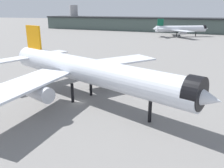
# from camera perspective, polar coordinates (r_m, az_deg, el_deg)

# --- Properties ---
(ground) EXTENTS (900.00, 900.00, 0.00)m
(ground) POSITION_cam_1_polar(r_m,az_deg,el_deg) (53.39, -8.20, -4.52)
(ground) COLOR slate
(airliner_near_gate) EXTENTS (53.94, 48.21, 16.03)m
(airliner_near_gate) POSITION_cam_1_polar(r_m,az_deg,el_deg) (51.94, -5.94, 3.15)
(airliner_near_gate) COLOR silver
(airliner_near_gate) RESTS_ON ground
(airliner_far_taxiway) EXTENTS (42.04, 37.49, 13.27)m
(airliner_far_taxiway) POSITION_cam_1_polar(r_m,az_deg,el_deg) (188.93, 16.39, 12.80)
(airliner_far_taxiway) COLOR silver
(airliner_far_taxiway) RESTS_ON ground
(terminal_building) EXTENTS (214.26, 46.99, 24.22)m
(terminal_building) POSITION_cam_1_polar(r_m,az_deg,el_deg) (234.35, 7.88, 14.36)
(terminal_building) COLOR #475651
(terminal_building) RESTS_ON ground
(baggage_tug_wing) EXTENTS (3.19, 3.55, 1.85)m
(baggage_tug_wing) POSITION_cam_1_polar(r_m,az_deg,el_deg) (86.21, -10.56, 4.68)
(baggage_tug_wing) COLOR black
(baggage_tug_wing) RESTS_ON ground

